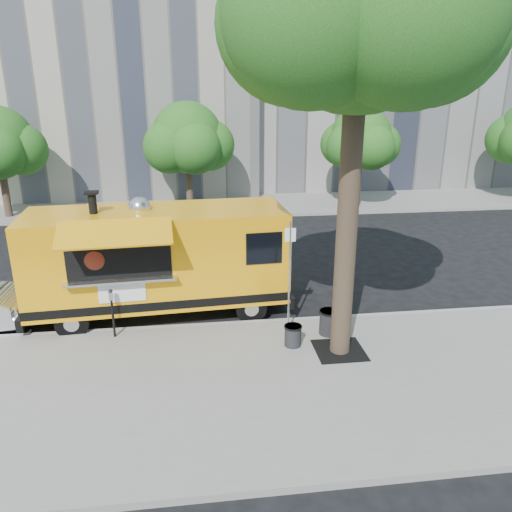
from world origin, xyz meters
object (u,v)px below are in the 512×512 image
at_px(parking_meter, 112,307).
at_px(trash_bin_left, 293,335).
at_px(sign_post, 289,270).
at_px(far_tree_b, 187,138).
at_px(far_tree_c, 361,138).
at_px(food_truck, 158,259).
at_px(trash_bin_right, 329,322).

relative_size(parking_meter, trash_bin_left, 2.46).
bearing_deg(trash_bin_left, sign_post, 86.90).
bearing_deg(parking_meter, far_tree_b, 81.90).
xyz_separation_m(far_tree_c, food_truck, (-9.89, -12.23, -1.99)).
xyz_separation_m(parking_meter, trash_bin_left, (4.50, -1.04, -0.54)).
height_order(food_truck, trash_bin_left, food_truck).
xyz_separation_m(far_tree_b, food_truck, (-0.89, -12.53, -2.10)).
bearing_deg(trash_bin_left, trash_bin_right, 24.83).
bearing_deg(trash_bin_left, parking_meter, 166.95).
distance_m(far_tree_c, food_truck, 15.86).
bearing_deg(sign_post, far_tree_b, 100.15).
bearing_deg(far_tree_b, parking_meter, -98.10).
bearing_deg(far_tree_c, trash_bin_right, -110.80).
relative_size(parking_meter, trash_bin_right, 2.03).
distance_m(far_tree_c, trash_bin_left, 16.49).
bearing_deg(far_tree_c, food_truck, -128.96).
distance_m(food_truck, trash_bin_left, 4.44).
bearing_deg(parking_meter, sign_post, -2.52).
bearing_deg(trash_bin_right, far_tree_c, 69.20).
relative_size(food_truck, trash_bin_left, 13.93).
xyz_separation_m(sign_post, food_truck, (-3.44, 1.72, -0.12)).
xyz_separation_m(far_tree_c, trash_bin_right, (-5.43, -14.30, -3.22)).
height_order(sign_post, food_truck, food_truck).
height_order(food_truck, trash_bin_right, food_truck).
relative_size(far_tree_b, food_truck, 0.73).
bearing_deg(sign_post, trash_bin_left, -93.10).
height_order(far_tree_b, parking_meter, far_tree_b).
bearing_deg(far_tree_b, trash_bin_left, -80.58).
relative_size(far_tree_c, food_truck, 0.69).
height_order(far_tree_b, trash_bin_left, far_tree_b).
relative_size(sign_post, parking_meter, 2.25).
relative_size(far_tree_c, parking_meter, 3.90).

